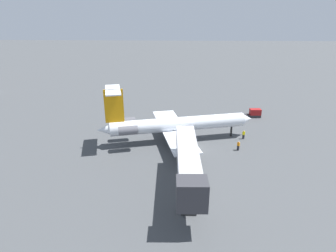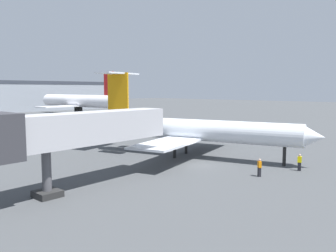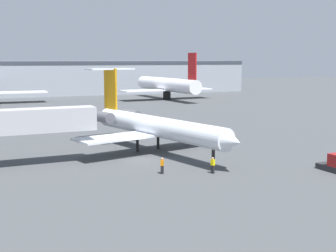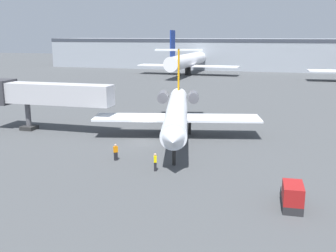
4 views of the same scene
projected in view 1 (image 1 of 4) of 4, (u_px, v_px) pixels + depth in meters
name	position (u px, v px, depth m)	size (l,w,h in m)	color
ground_plane	(194.00, 149.00, 49.46)	(400.00, 400.00, 0.10)	#424447
regional_jet	(173.00, 124.00, 51.17)	(20.77, 28.28, 10.28)	silver
jet_bridge	(188.00, 165.00, 34.55)	(16.67, 3.44, 6.54)	#ADADB2
ground_crew_marshaller	(244.00, 135.00, 53.06)	(0.38, 0.46, 1.69)	black
ground_crew_loader	(238.00, 146.00, 48.69)	(0.45, 0.47, 1.69)	black
baggage_tug_lead	(254.00, 114.00, 64.05)	(1.66, 4.08, 1.90)	#262628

